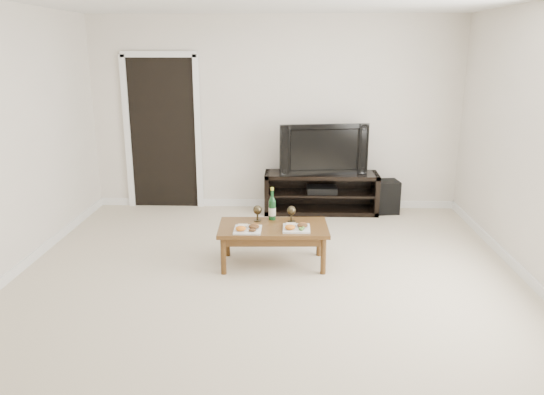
{
  "coord_description": "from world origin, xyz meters",
  "views": [
    {
      "loc": [
        0.21,
        -4.46,
        2.17
      ],
      "look_at": [
        0.02,
        0.73,
        0.7
      ],
      "focal_mm": 35.0,
      "sensor_mm": 36.0,
      "label": 1
    }
  ],
  "objects_px": {
    "media_console": "(321,193)",
    "subwoofer": "(386,197)",
    "coffee_table": "(273,245)",
    "television": "(322,148)"
  },
  "relations": [
    {
      "from": "television",
      "to": "coffee_table",
      "type": "bearing_deg",
      "value": -117.24
    },
    {
      "from": "television",
      "to": "coffee_table",
      "type": "distance_m",
      "value": 2.05
    },
    {
      "from": "media_console",
      "to": "subwoofer",
      "type": "height_order",
      "value": "media_console"
    },
    {
      "from": "media_console",
      "to": "subwoofer",
      "type": "xyz_separation_m",
      "value": [
        0.89,
        0.03,
        -0.05
      ]
    },
    {
      "from": "television",
      "to": "subwoofer",
      "type": "bearing_deg",
      "value": -7.82
    },
    {
      "from": "television",
      "to": "coffee_table",
      "type": "relative_size",
      "value": 1.06
    },
    {
      "from": "media_console",
      "to": "coffee_table",
      "type": "relative_size",
      "value": 1.37
    },
    {
      "from": "television",
      "to": "subwoofer",
      "type": "height_order",
      "value": "television"
    },
    {
      "from": "media_console",
      "to": "television",
      "type": "relative_size",
      "value": 1.29
    },
    {
      "from": "coffee_table",
      "to": "media_console",
      "type": "bearing_deg",
      "value": 72.28
    }
  ]
}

